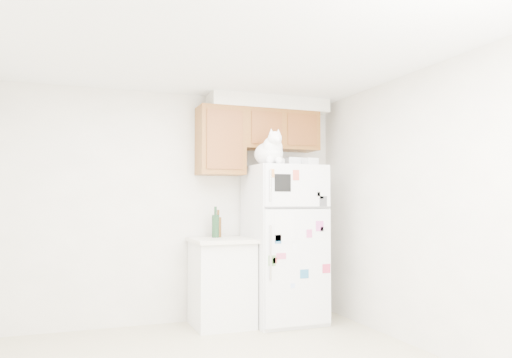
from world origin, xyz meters
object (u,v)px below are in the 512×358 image
bottle_amber (218,223)px  storage_box_back (294,162)px  cat (270,152)px  base_counter (222,282)px  storage_box_front (310,162)px  refrigerator (284,243)px  bottle_green (215,222)px

bottle_amber → storage_box_back: bearing=-14.5°
cat → base_counter: bearing=153.5°
cat → storage_box_back: (0.36, 0.19, -0.09)m
base_counter → storage_box_front: bearing=-9.4°
refrigerator → cat: cat is taller
storage_box_front → bottle_amber: 1.22m
cat → storage_box_back: cat is taller
bottle_green → refrigerator: bearing=-15.1°
cat → bottle_amber: size_ratio=1.75×
refrigerator → storage_box_front: bearing=-17.2°
storage_box_back → bottle_amber: storage_box_back is taller
base_counter → bottle_green: 0.64m
refrigerator → storage_box_back: (0.14, 0.03, 0.90)m
bottle_green → base_counter: bearing=-73.7°
bottle_green → bottle_amber: size_ratio=1.12×
base_counter → cat: 1.47m
cat → storage_box_front: bearing=7.9°
base_counter → bottle_amber: (0.01, 0.17, 0.61)m
storage_box_front → storage_box_back: bearing=126.9°
refrigerator → cat: size_ratio=3.24×
cat → storage_box_front: 0.52m
storage_box_back → bottle_amber: 1.08m
refrigerator → bottle_green: (-0.73, 0.20, 0.24)m
bottle_green → bottle_amber: (0.05, 0.05, -0.02)m
bottle_amber → refrigerator: bearing=-19.6°
storage_box_front → bottle_green: (-1.01, 0.28, -0.66)m
base_counter → cat: size_ratio=1.75×
refrigerator → bottle_amber: 0.75m
base_counter → bottle_green: size_ratio=2.74×
base_counter → storage_box_front: size_ratio=6.13×
bottle_green → bottle_amber: 0.07m
storage_box_back → storage_box_front: size_ratio=1.20×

